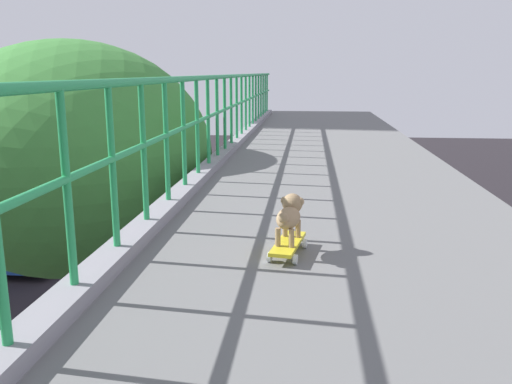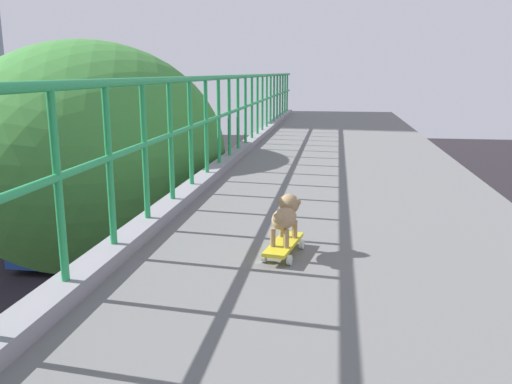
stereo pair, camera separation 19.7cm
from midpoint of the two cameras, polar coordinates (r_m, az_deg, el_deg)
name	(u,v)px [view 1 (the left image)]	position (r m, az deg, el deg)	size (l,w,h in m)	color
city_bus	(73,195)	(24.15, -19.18, -0.28)	(2.52, 10.24, 3.42)	navy
roadside_tree_mid	(74,163)	(8.15, -19.52, 2.98)	(3.98, 3.98, 7.52)	brown
toy_skateboard	(288,245)	(3.55, 1.84, -5.67)	(0.25, 0.53, 0.09)	gold
small_dog	(290,214)	(3.53, 2.01, -2.39)	(0.20, 0.40, 0.30)	#9B7D58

